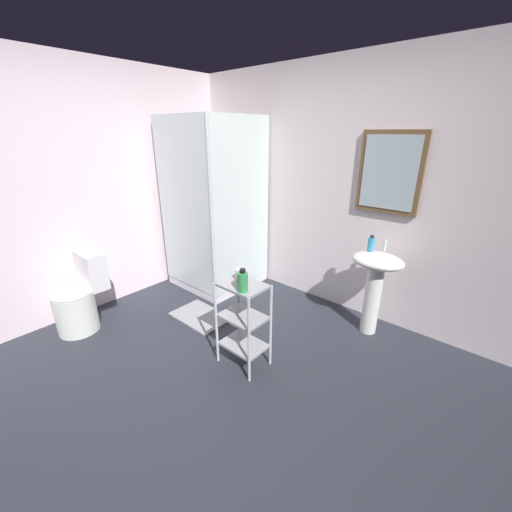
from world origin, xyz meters
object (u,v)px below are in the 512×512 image
Objects in this scene: pedestal_sink at (375,277)px; storage_cart at (243,318)px; shower_stall at (216,251)px; rinse_cup at (240,275)px; hand_soap_bottle at (371,244)px; body_wash_bottle_green at (243,281)px; toilet at (80,300)px; bath_mat at (201,316)px.

pedestal_sink reaches higher than storage_cart.
rinse_cup is (1.19, -0.81, 0.32)m from shower_stall.
hand_soap_bottle reaches higher than body_wash_bottle_green.
toilet is at bearing -138.22° from hand_soap_bottle.
toilet reaches higher than storage_cart.
shower_stall is 1.51m from storage_cart.
shower_stall is at bearing 144.93° from body_wash_bottle_green.
hand_soap_bottle is at bearing 157.90° from pedestal_sink.
pedestal_sink is at bearing 66.71° from body_wash_bottle_green.
shower_stall is 1.48m from rinse_cup.
rinse_cup is (-0.06, 0.03, 0.35)m from storage_cart.
toilet reaches higher than bath_mat.
rinse_cup is at bearing 139.72° from body_wash_bottle_green.
body_wash_bottle_green is (0.08, -0.08, 0.38)m from storage_cart.
pedestal_sink reaches higher than toilet.
hand_soap_bottle is 1.86m from bath_mat.
bath_mat is at bearing 166.84° from rinse_cup.
pedestal_sink is 8.47× the size of rinse_cup.
pedestal_sink is at bearing 32.79° from bath_mat.
pedestal_sink is at bearing -22.10° from hand_soap_bottle.
storage_cart is at bearing -113.40° from hand_soap_bottle.
bath_mat is (-1.34, -0.96, -0.87)m from hand_soap_bottle.
toilet is 4.28× the size of body_wash_bottle_green.
bath_mat is at bearing -144.27° from hand_soap_bottle.
bath_mat is (0.72, 0.88, -0.31)m from toilet.
shower_stall is 11.26× the size of body_wash_bottle_green.
shower_stall reaches higher than toilet.
bath_mat is (-0.91, 0.30, -0.81)m from body_wash_bottle_green.
toilet is 1.18m from bath_mat.
toilet is at bearing -160.37° from body_wash_bottle_green.
toilet is 1.72m from rinse_cup.
shower_stall is 1.66m from body_wash_bottle_green.
shower_stall is 2.63× the size of toilet.
rinse_cup is at bearing -116.41° from hand_soap_bottle.
rinse_cup reaches higher than pedestal_sink.
storage_cart is at bearing -118.01° from pedestal_sink.
shower_stall is 1.88m from pedestal_sink.
toilet is at bearing -140.11° from pedestal_sink.
toilet is at bearing -129.44° from bath_mat.
pedestal_sink is 0.31m from hand_soap_bottle.
toilet is 2.82m from hand_soap_bottle.
hand_soap_bottle reaches higher than rinse_cup.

